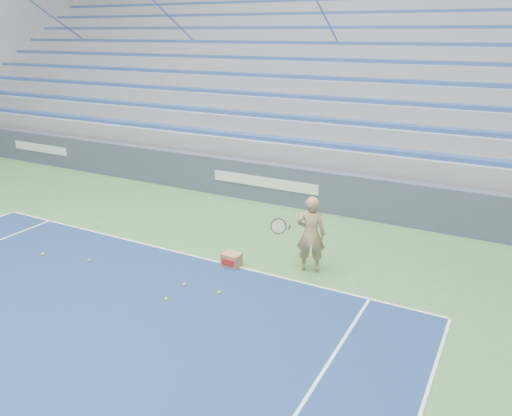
# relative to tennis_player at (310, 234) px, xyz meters

# --- Properties ---
(sponsor_barrier) EXTENTS (30.00, 0.32, 1.10)m
(sponsor_barrier) POSITION_rel_tennis_player_xyz_m (-2.71, 3.43, -0.23)
(sponsor_barrier) COLOR #3D455E
(sponsor_barrier) RESTS_ON ground
(bleachers) EXTENTS (31.00, 9.15, 7.30)m
(bleachers) POSITION_rel_tennis_player_xyz_m (-2.71, 9.15, 1.57)
(bleachers) COLOR gray
(bleachers) RESTS_ON ground
(tennis_player) EXTENTS (0.93, 0.88, 1.56)m
(tennis_player) POSITION_rel_tennis_player_xyz_m (0.00, 0.00, 0.00)
(tennis_player) COLOR tan
(tennis_player) RESTS_ON ground
(ball_box) EXTENTS (0.38, 0.30, 0.28)m
(ball_box) POSITION_rel_tennis_player_xyz_m (-1.47, -0.58, -0.64)
(ball_box) COLOR #9C734B
(ball_box) RESTS_ON ground
(tennis_ball_0) EXTENTS (0.07, 0.07, 0.07)m
(tennis_ball_0) POSITION_rel_tennis_player_xyz_m (-1.77, -2.33, -0.75)
(tennis_ball_0) COLOR #C9D72C
(tennis_ball_0) RESTS_ON ground
(tennis_ball_1) EXTENTS (0.07, 0.07, 0.07)m
(tennis_ball_1) POSITION_rel_tennis_player_xyz_m (-1.81, -1.74, -0.75)
(tennis_ball_1) COLOR #C9D72C
(tennis_ball_1) RESTS_ON ground
(tennis_ball_2) EXTENTS (0.07, 0.07, 0.07)m
(tennis_ball_2) POSITION_rel_tennis_player_xyz_m (-4.17, -1.82, -0.75)
(tennis_ball_2) COLOR #C9D72C
(tennis_ball_2) RESTS_ON ground
(tennis_ball_3) EXTENTS (0.07, 0.07, 0.07)m
(tennis_ball_3) POSITION_rel_tennis_player_xyz_m (-1.07, -1.68, -0.75)
(tennis_ball_3) COLOR #C9D72C
(tennis_ball_3) RESTS_ON ground
(tennis_ball_4) EXTENTS (0.07, 0.07, 0.07)m
(tennis_ball_4) POSITION_rel_tennis_player_xyz_m (-5.28, -2.07, -0.75)
(tennis_ball_4) COLOR #C9D72C
(tennis_ball_4) RESTS_ON ground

